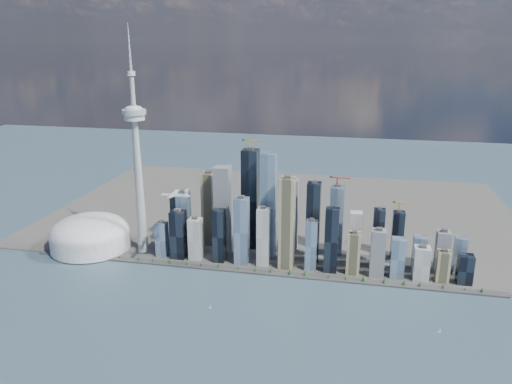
% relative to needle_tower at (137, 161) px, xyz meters
% --- Properties ---
extents(ground, '(4000.00, 4000.00, 0.00)m').
position_rel_needle_tower_xyz_m(ground, '(300.00, -310.00, -235.84)').
color(ground, '#314855').
rests_on(ground, ground).
extents(seawall, '(1100.00, 22.00, 4.00)m').
position_rel_needle_tower_xyz_m(seawall, '(300.00, -60.00, -233.84)').
color(seawall, '#383838').
rests_on(seawall, ground).
extents(land, '(1400.00, 900.00, 3.00)m').
position_rel_needle_tower_xyz_m(land, '(300.00, 390.00, -234.34)').
color(land, '#4C4C47').
rests_on(land, ground).
extents(shoreline_trees, '(960.53, 7.20, 8.80)m').
position_rel_needle_tower_xyz_m(shoreline_trees, '(300.00, -60.00, -227.06)').
color(shoreline_trees, '#3F2D1E').
rests_on(shoreline_trees, seawall).
extents(skyscraper_cluster, '(736.00, 142.00, 281.49)m').
position_rel_needle_tower_xyz_m(skyscraper_cluster, '(359.61, 26.81, -147.98)').
color(skyscraper_cluster, black).
rests_on(skyscraper_cluster, land).
extents(needle_tower, '(56.00, 56.00, 550.50)m').
position_rel_needle_tower_xyz_m(needle_tower, '(0.00, 0.00, 0.00)').
color(needle_tower, '#A1A19C').
rests_on(needle_tower, land).
extents(dome_stadium, '(200.00, 200.00, 86.00)m').
position_rel_needle_tower_xyz_m(dome_stadium, '(-140.00, -10.00, -196.40)').
color(dome_stadium, silver).
rests_on(dome_stadium, land).
extents(airplane, '(68.89, 60.93, 16.79)m').
position_rel_needle_tower_xyz_m(airplane, '(137.95, -116.60, -40.67)').
color(airplane, white).
rests_on(airplane, ground).
extents(sailboat_west, '(6.73, 2.40, 9.30)m').
position_rel_needle_tower_xyz_m(sailboat_west, '(248.68, -235.56, -232.86)').
color(sailboat_west, white).
rests_on(sailboat_west, ground).
extents(sailboat_east, '(6.52, 2.03, 9.04)m').
position_rel_needle_tower_xyz_m(sailboat_east, '(687.79, -232.05, -232.94)').
color(sailboat_east, white).
rests_on(sailboat_east, ground).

